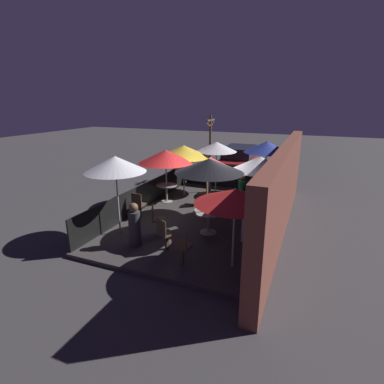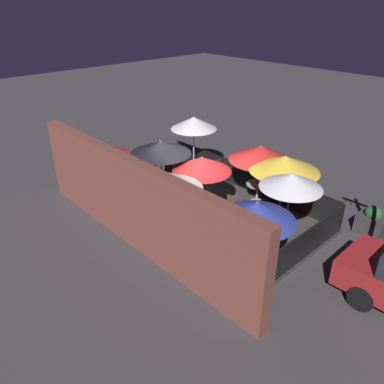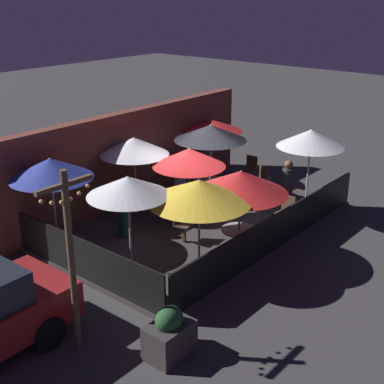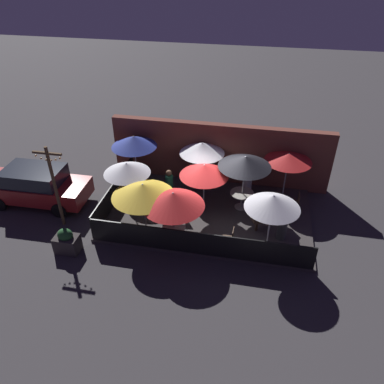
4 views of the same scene
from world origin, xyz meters
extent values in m
plane|color=#383538|center=(0.00, 0.00, 0.00)|extent=(60.00, 60.00, 0.00)
cube|color=#383333|center=(0.00, 0.00, 0.06)|extent=(8.03, 4.93, 0.12)
cube|color=brown|center=(0.00, 2.69, 1.41)|extent=(9.63, 0.36, 2.82)
cube|color=black|center=(0.00, -2.42, 0.59)|extent=(7.83, 0.05, 0.95)
cube|color=black|center=(-3.97, 0.00, 0.59)|extent=(0.05, 4.73, 0.95)
cylinder|color=#B2B2B7|center=(1.23, 0.65, 1.31)|extent=(0.05, 0.05, 2.37)
cone|color=black|center=(1.23, 0.65, 2.27)|extent=(2.06, 2.06, 0.44)
cylinder|color=#B2B2B7|center=(-0.97, -1.94, 1.19)|extent=(0.05, 0.05, 2.14)
cone|color=red|center=(-0.97, -1.94, 2.00)|extent=(2.18, 2.18, 0.52)
cylinder|color=#B2B2B7|center=(-3.52, 1.57, 1.29)|extent=(0.05, 0.05, 2.34)
cone|color=#283893|center=(-3.52, 1.57, 2.22)|extent=(1.94, 1.94, 0.48)
cylinder|color=#B2B2B7|center=(-0.26, 0.18, 1.17)|extent=(0.05, 0.05, 2.11)
cone|color=red|center=(-0.26, 0.18, 1.99)|extent=(1.92, 1.92, 0.48)
cylinder|color=#B2B2B7|center=(2.32, -1.91, 1.34)|extent=(0.05, 0.05, 2.45)
cone|color=silver|center=(2.32, -1.91, 2.33)|extent=(1.82, 1.82, 0.48)
cylinder|color=#B2B2B7|center=(-2.12, -1.68, 1.21)|extent=(0.05, 0.05, 2.18)
cone|color=gold|center=(-2.12, -1.68, 2.05)|extent=(2.25, 2.25, 0.50)
cylinder|color=#B2B2B7|center=(-0.64, 1.81, 1.22)|extent=(0.05, 0.05, 2.20)
cone|color=silver|center=(-0.64, 1.81, 2.08)|extent=(1.91, 1.91, 0.48)
cylinder|color=#B2B2B7|center=(2.92, 1.88, 1.14)|extent=(0.05, 0.05, 2.03)
cone|color=red|center=(2.92, 1.88, 1.98)|extent=(1.94, 1.94, 0.35)
cylinder|color=#B2B2B7|center=(-3.10, -0.54, 1.25)|extent=(0.05, 0.05, 2.26)
cone|color=silver|center=(-3.10, -0.54, 2.17)|extent=(1.78, 1.78, 0.43)
cylinder|color=#9E998E|center=(1.23, 0.65, 0.13)|extent=(0.53, 0.53, 0.02)
cylinder|color=#9E998E|center=(1.23, 0.65, 0.46)|extent=(0.08, 0.08, 0.68)
cylinder|color=#9E998E|center=(1.23, 0.65, 0.81)|extent=(0.96, 0.96, 0.04)
cylinder|color=#9E998E|center=(-0.97, -1.94, 0.13)|extent=(0.46, 0.46, 0.02)
cylinder|color=#9E998E|center=(-0.97, -1.94, 0.46)|extent=(0.08, 0.08, 0.68)
cylinder|color=#9E998E|center=(-0.97, -1.94, 0.81)|extent=(0.83, 0.83, 0.04)
cube|color=#4C3828|center=(1.91, -0.73, 0.35)|extent=(0.11, 0.11, 0.46)
cube|color=#4C3828|center=(1.91, -0.73, 0.60)|extent=(0.54, 0.54, 0.04)
cube|color=#4C3828|center=(1.99, -0.89, 0.84)|extent=(0.37, 0.21, 0.44)
cube|color=#4C3828|center=(2.71, -0.06, 0.35)|extent=(0.11, 0.11, 0.45)
cube|color=#4C3828|center=(2.71, -0.06, 0.59)|extent=(0.53, 0.53, 0.04)
cube|color=#4C3828|center=(2.87, -0.13, 0.83)|extent=(0.20, 0.37, 0.44)
cube|color=#4C3828|center=(-1.21, -0.45, 0.35)|extent=(0.09, 0.09, 0.46)
cube|color=#4C3828|center=(-1.21, -0.45, 0.60)|extent=(0.46, 0.46, 0.04)
cube|color=#4C3828|center=(-1.23, -0.27, 0.84)|extent=(0.40, 0.09, 0.44)
cube|color=#4C3828|center=(0.96, -2.02, 0.35)|extent=(0.08, 0.08, 0.46)
cube|color=#4C3828|center=(0.96, -2.02, 0.60)|extent=(0.41, 0.41, 0.04)
cube|color=#4C3828|center=(1.14, -2.02, 0.84)|extent=(0.04, 0.40, 0.44)
cube|color=#4C3828|center=(3.27, 0.67, 0.36)|extent=(0.08, 0.08, 0.47)
cube|color=#4C3828|center=(3.27, 0.67, 0.61)|extent=(0.40, 0.40, 0.04)
cube|color=#4C3828|center=(3.45, 0.67, 0.85)|extent=(0.03, 0.40, 0.44)
cylinder|color=silver|center=(1.36, 1.93, 0.63)|extent=(0.54, 0.54, 1.02)
sphere|color=tan|center=(1.36, 1.93, 1.27)|extent=(0.26, 0.26, 0.26)
cylinder|color=#236642|center=(-1.88, 0.97, 0.60)|extent=(0.46, 0.46, 0.97)
sphere|color=brown|center=(-1.88, 0.97, 1.21)|extent=(0.25, 0.25, 0.25)
cylinder|color=#333338|center=(2.84, -1.00, 0.63)|extent=(0.46, 0.46, 1.03)
sphere|color=brown|center=(2.84, -1.00, 1.27)|extent=(0.26, 0.26, 0.26)
cube|color=#332D2D|center=(-4.62, -3.05, 0.32)|extent=(0.84, 0.59, 0.64)
ellipsoid|color=#235128|center=(-4.62, -3.05, 0.74)|extent=(0.55, 0.44, 0.49)
cylinder|color=black|center=(-5.89, 0.35, 0.32)|extent=(0.64, 0.19, 0.64)
camera|label=1|loc=(9.43, 3.48, 4.13)|focal=28.00mm
camera|label=2|loc=(-8.04, 7.90, 6.70)|focal=35.00mm
camera|label=3|loc=(-10.35, -8.36, 6.06)|focal=50.00mm
camera|label=4|loc=(1.67, -11.98, 9.26)|focal=35.00mm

